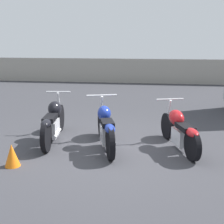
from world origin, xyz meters
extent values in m
plane|color=#38383D|center=(0.00, 0.00, 0.00)|extent=(60.00, 60.00, 0.00)
cube|color=#9E998E|center=(0.00, 10.03, 0.63)|extent=(40.00, 0.04, 1.25)
cylinder|color=black|center=(-1.40, 1.23, 0.33)|extent=(0.17, 0.67, 0.66)
cylinder|color=black|center=(-1.22, -0.29, 0.33)|extent=(0.17, 0.67, 0.66)
cube|color=silver|center=(-1.30, 0.39, 0.30)|extent=(0.26, 0.57, 0.36)
ellipsoid|color=black|center=(-1.33, 0.65, 0.69)|extent=(0.35, 0.46, 0.36)
cube|color=black|center=(-1.27, 0.13, 0.60)|extent=(0.30, 0.59, 0.10)
ellipsoid|color=black|center=(-1.23, -0.24, 0.59)|extent=(0.25, 0.46, 0.16)
cylinder|color=silver|center=(-1.39, 1.13, 1.01)|extent=(0.59, 0.10, 0.04)
cylinder|color=silver|center=(-1.39, 1.18, 0.67)|extent=(0.08, 0.26, 0.66)
cylinder|color=silver|center=(-1.17, 0.26, 0.23)|extent=(0.14, 0.63, 0.07)
cylinder|color=black|center=(-0.27, 0.84, 0.34)|extent=(0.29, 0.67, 0.67)
cylinder|color=black|center=(0.14, -0.53, 0.34)|extent=(0.29, 0.67, 0.67)
cube|color=silver|center=(-0.05, 0.09, 0.30)|extent=(0.34, 0.55, 0.37)
ellipsoid|color=navy|center=(-0.12, 0.32, 0.70)|extent=(0.39, 0.48, 0.34)
cube|color=black|center=(0.02, -0.15, 0.62)|extent=(0.36, 0.52, 0.10)
ellipsoid|color=navy|center=(0.12, -0.48, 0.60)|extent=(0.32, 0.48, 0.16)
cylinder|color=silver|center=(-0.24, 0.74, 1.02)|extent=(0.67, 0.23, 0.04)
cylinder|color=silver|center=(-0.26, 0.79, 0.68)|extent=(0.12, 0.26, 0.67)
cylinder|color=silver|center=(0.11, -0.02, 0.23)|extent=(0.24, 0.59, 0.07)
cylinder|color=black|center=(1.26, 0.94, 0.30)|extent=(0.28, 0.60, 0.60)
cylinder|color=black|center=(1.69, -0.37, 0.30)|extent=(0.28, 0.60, 0.60)
cube|color=silver|center=(1.50, 0.22, 0.27)|extent=(0.34, 0.54, 0.33)
ellipsoid|color=red|center=(1.42, 0.44, 0.63)|extent=(0.43, 0.60, 0.32)
cube|color=black|center=(1.57, -0.01, 0.55)|extent=(0.39, 0.58, 0.10)
ellipsoid|color=red|center=(1.67, -0.33, 0.54)|extent=(0.33, 0.48, 0.16)
cylinder|color=silver|center=(1.29, 0.85, 0.95)|extent=(0.61, 0.23, 0.04)
cylinder|color=silver|center=(1.28, 0.89, 0.63)|extent=(0.12, 0.25, 0.63)
cylinder|color=silver|center=(1.65, 0.12, 0.21)|extent=(0.27, 0.65, 0.07)
cone|color=orange|center=(-1.59, -1.10, 0.21)|extent=(0.28, 0.28, 0.42)
camera|label=1|loc=(0.94, -6.13, 2.29)|focal=50.00mm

